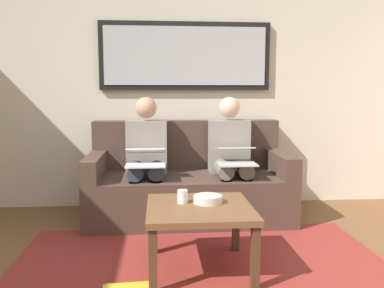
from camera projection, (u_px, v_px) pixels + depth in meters
The scene contains 11 objects.
wall_rear at pixel (185, 81), 4.23m from camera, with size 6.00×0.12×2.60m, color beige.
area_rug at pixel (203, 272), 2.66m from camera, with size 2.60×1.80×0.01m, color maroon.
couch at pixel (188, 184), 3.87m from camera, with size 1.86×0.90×0.90m.
framed_mirror at pixel (185, 56), 4.10m from camera, with size 1.74×0.05×0.68m.
coffee_table at pixel (199, 214), 2.66m from camera, with size 0.69×0.69×0.44m.
cup at pixel (183, 197), 2.71m from camera, with size 0.07×0.07×0.09m, color silver.
bowl at pixel (208, 199), 2.73m from camera, with size 0.20×0.20×0.05m, color beige.
person_left at pixel (231, 154), 3.80m from camera, with size 0.38×0.58×1.14m.
laptop_silver at pixel (236, 155), 3.56m from camera, with size 0.33×0.36×0.15m.
person_right at pixel (146, 155), 3.74m from camera, with size 0.38×0.58×1.14m.
laptop_white at pixel (146, 157), 3.49m from camera, with size 0.34×0.34×0.15m.
Camera 1 is at (0.28, 1.67, 1.18)m, focal length 37.74 mm.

